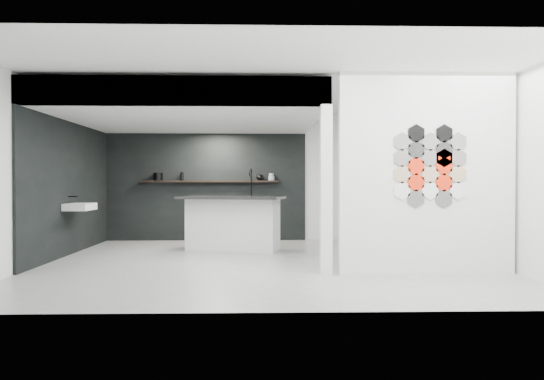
{
  "coord_description": "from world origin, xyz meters",
  "views": [
    {
      "loc": [
        -0.1,
        -7.71,
        1.27
      ],
      "look_at": [
        0.1,
        0.3,
        1.15
      ],
      "focal_mm": 32.0,
      "sensor_mm": 36.0,
      "label": 1
    }
  ],
  "objects": [
    {
      "name": "wall_basin",
      "position": [
        -3.24,
        0.8,
        0.85
      ],
      "size": [
        0.4,
        0.6,
        0.12
      ],
      "primitive_type": "cube",
      "color": "silver",
      "rests_on": "bay_clad_left"
    },
    {
      "name": "bulkhead",
      "position": [
        -1.3,
        1.0,
        2.55
      ],
      "size": [
        4.4,
        4.0,
        0.4
      ],
      "primitive_type": "cube",
      "color": "silver",
      "rests_on": "corner_column"
    },
    {
      "name": "hex_tile_cluster",
      "position": [
        2.26,
        -1.09,
        1.5
      ],
      "size": [
        1.04,
        0.02,
        1.16
      ],
      "color": "white",
      "rests_on": "partition_panel"
    },
    {
      "name": "glass_bowl",
      "position": [
        0.15,
        2.87,
        1.37
      ],
      "size": [
        0.17,
        0.17,
        0.1
      ],
      "primitive_type": "cylinder",
      "rotation": [
        0.0,
        0.0,
        -0.35
      ],
      "color": "gray",
      "rests_on": "display_shelf"
    },
    {
      "name": "floor",
      "position": [
        0.0,
        0.0,
        -0.01
      ],
      "size": [
        7.0,
        6.0,
        0.01
      ],
      "primitive_type": "cube",
      "color": "gray"
    },
    {
      "name": "stockpot",
      "position": [
        -2.31,
        2.87,
        1.4
      ],
      "size": [
        0.23,
        0.23,
        0.16
      ],
      "primitive_type": "cylinder",
      "rotation": [
        0.0,
        0.0,
        -0.16
      ],
      "color": "black",
      "rests_on": "display_shelf"
    },
    {
      "name": "bottle_dark",
      "position": [
        -1.8,
        2.87,
        1.41
      ],
      "size": [
        0.08,
        0.08,
        0.18
      ],
      "primitive_type": "cylinder",
      "rotation": [
        0.0,
        0.0,
        0.22
      ],
      "color": "black",
      "rests_on": "display_shelf"
    },
    {
      "name": "bay_clad_left",
      "position": [
        -3.47,
        1.0,
        1.18
      ],
      "size": [
        0.04,
        4.0,
        2.35
      ],
      "primitive_type": "cube",
      "color": "black",
      "rests_on": "floor"
    },
    {
      "name": "kettle",
      "position": [
        -0.1,
        2.87,
        1.39
      ],
      "size": [
        0.19,
        0.19,
        0.13
      ],
      "primitive_type": "ellipsoid",
      "rotation": [
        0.0,
        0.0,
        0.25
      ],
      "color": "black",
      "rests_on": "display_shelf"
    },
    {
      "name": "fascia_beam",
      "position": [
        -1.3,
        -0.92,
        2.55
      ],
      "size": [
        4.4,
        0.16,
        0.4
      ],
      "primitive_type": "cube",
      "color": "silver",
      "rests_on": "corner_column"
    },
    {
      "name": "corner_column",
      "position": [
        0.82,
        -1.0,
        1.18
      ],
      "size": [
        0.16,
        0.16,
        2.35
      ],
      "primitive_type": "cube",
      "color": "silver",
      "rests_on": "floor"
    },
    {
      "name": "utensil_cup",
      "position": [
        -2.3,
        2.87,
        1.37
      ],
      "size": [
        0.09,
        0.09,
        0.1
      ],
      "primitive_type": "cylinder",
      "rotation": [
        0.0,
        0.0,
        -0.15
      ],
      "color": "black",
      "rests_on": "display_shelf"
    },
    {
      "name": "display_shelf",
      "position": [
        -1.2,
        2.87,
        1.3
      ],
      "size": [
        3.0,
        0.15,
        0.04
      ],
      "primitive_type": "cube",
      "color": "black",
      "rests_on": "bay_clad_back"
    },
    {
      "name": "bay_clad_back",
      "position": [
        -1.3,
        2.97,
        1.18
      ],
      "size": [
        4.4,
        0.04,
        2.35
      ],
      "primitive_type": "cube",
      "color": "black",
      "rests_on": "floor"
    },
    {
      "name": "glass_vase",
      "position": [
        0.15,
        2.87,
        1.4
      ],
      "size": [
        0.15,
        0.15,
        0.15
      ],
      "primitive_type": "cylinder",
      "rotation": [
        0.0,
        0.0,
        0.42
      ],
      "color": "gray",
      "rests_on": "display_shelf"
    },
    {
      "name": "kitchen_island",
      "position": [
        -0.61,
        1.43,
        0.52
      ],
      "size": [
        2.07,
        1.31,
        1.54
      ],
      "rotation": [
        0.0,
        0.0,
        -0.26
      ],
      "color": "silver",
      "rests_on": "floor"
    },
    {
      "name": "partition_panel",
      "position": [
        2.23,
        -1.0,
        1.4
      ],
      "size": [
        2.45,
        0.15,
        2.8
      ],
      "primitive_type": "cube",
      "color": "silver",
      "rests_on": "floor"
    }
  ]
}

